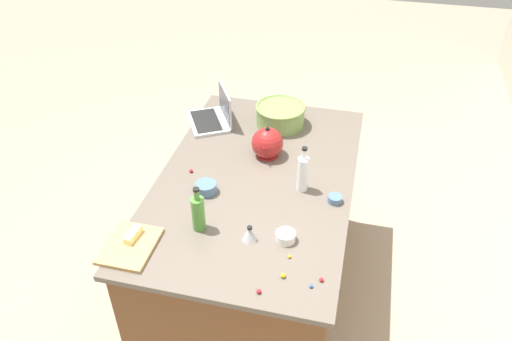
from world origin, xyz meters
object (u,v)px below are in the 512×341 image
Objects in this scene: butter_stick_left at (133,235)px; ramekin_wide at (206,188)px; bottle_olive at (198,213)px; kitchen_timer at (250,234)px; bottle_vinegar at (303,173)px; cutting_board at (130,246)px; ramekin_small at (286,237)px; mixing_bowl_large at (280,115)px; kettle at (267,144)px; ramekin_medium at (335,199)px; laptop at (213,116)px.

butter_stick_left is 1.00× the size of ramekin_wide.
bottle_olive is 0.26m from kitchen_timer.
cutting_board is (0.60, -0.69, -0.10)m from bottle_vinegar.
ramekin_small is (-0.16, 0.68, -0.01)m from butter_stick_left.
kettle is (0.34, -0.01, 0.01)m from mixing_bowl_large.
ramekin_medium is at bearing 135.49° from kitchen_timer.
cutting_board is (0.85, -0.45, -0.07)m from kettle.
bottle_olive is 0.31m from butter_stick_left.
laptop reaches higher than cutting_board.
bottle_olive is 0.34m from cutting_board.
mixing_bowl_large is at bearing 169.38° from bottle_olive.
ramekin_wide is at bearing -132.69° from kitchen_timer.
mixing_bowl_large is 1.02m from kitchen_timer.
ramekin_medium is at bearing 96.78° from ramekin_wide.
kettle is 0.68m from kitchen_timer.
bottle_vinegar is 0.88m from butter_stick_left.
bottle_vinegar is 0.94× the size of cutting_board.
ramekin_medium is at bearing 54.35° from laptop.
laptop is 1.13m from cutting_board.
bottle_olive is (0.40, -0.42, -0.01)m from bottle_vinegar.
cutting_board is at bearing -27.58° from kettle.
kitchen_timer is (0.42, -0.17, -0.07)m from bottle_vinegar.
kitchen_timer is at bearing -44.51° from ramekin_medium.
bottle_vinegar reaches higher than cutting_board.
kitchen_timer reaches higher than cutting_board.
kettle is 1.94× the size of ramekin_wide.
laptop is 4.14× the size of ramekin_small.
bottle_vinegar is (0.53, 0.65, 0.06)m from laptop.
ramekin_wide is (-0.41, 0.21, -0.01)m from butter_stick_left.
bottle_vinegar is (0.60, 0.24, 0.03)m from mixing_bowl_large.
mixing_bowl_large is 4.28× the size of ramekin_medium.
kettle is (0.27, 0.40, 0.03)m from laptop.
mixing_bowl_large reaches higher than cutting_board.
cutting_board is at bearing -20.76° from mixing_bowl_large.
ramekin_wide reaches higher than ramekin_small.
bottle_vinegar reaches higher than bottle_olive.
laptop is 4.92× the size of kitchen_timer.
butter_stick_left is at bearing -76.40° from ramekin_small.
ramekin_medium is (-0.53, 0.87, 0.01)m from cutting_board.
kettle is 0.69m from ramekin_small.
cutting_board is at bearing -70.94° from kitchen_timer.
mixing_bowl_large reaches higher than kitchen_timer.
mixing_bowl_large reaches higher than butter_stick_left.
mixing_bowl_large is at bearing -147.94° from ramekin_medium.
bottle_olive is at bearing 11.48° from ramekin_wide.
butter_stick_left is 0.99m from ramekin_medium.
laptop is at bearing -80.41° from mixing_bowl_large.
cutting_board is (1.19, -0.45, -0.06)m from mixing_bowl_large.
butter_stick_left is (0.55, -0.69, -0.07)m from bottle_vinegar.
ramekin_small is (0.64, 0.23, -0.06)m from kettle.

